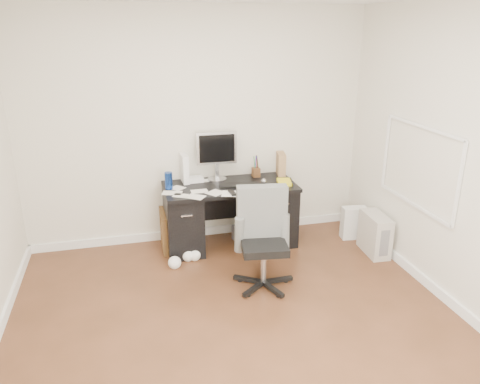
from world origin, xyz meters
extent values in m
plane|color=#462916|center=(0.00, 0.00, 0.00)|extent=(4.00, 4.00, 0.00)
cube|color=silver|center=(0.00, 2.00, 1.35)|extent=(4.00, 0.02, 2.70)
cube|color=silver|center=(0.00, -2.00, 1.35)|extent=(4.00, 0.02, 2.70)
cube|color=silver|center=(2.00, 0.00, 1.35)|extent=(0.02, 4.00, 2.70)
cube|color=white|center=(0.00, 1.99, 0.05)|extent=(4.00, 0.03, 0.10)
cube|color=white|center=(1.99, 0.00, 0.05)|extent=(0.03, 4.00, 0.10)
cube|color=black|center=(0.30, 1.65, 0.73)|extent=(1.50, 0.70, 0.04)
cube|color=black|center=(-0.25, 1.65, 0.35)|extent=(0.40, 0.60, 0.71)
cube|color=black|center=(0.85, 1.65, 0.35)|extent=(0.40, 0.60, 0.71)
cube|color=black|center=(0.30, 1.98, 0.45)|extent=(0.70, 0.03, 0.51)
cube|color=black|center=(0.39, 1.58, 0.76)|extent=(0.46, 0.22, 0.03)
sphere|color=#B4B4B8|center=(0.69, 1.59, 0.78)|extent=(0.08, 0.08, 0.06)
cylinder|color=navy|center=(-0.39, 1.68, 0.85)|extent=(0.11, 0.11, 0.19)
cube|color=white|center=(-0.18, 1.91, 0.91)|extent=(0.14, 0.29, 0.33)
cube|color=#916946|center=(0.99, 1.88, 0.89)|extent=(0.16, 0.25, 0.27)
cube|color=yellow|center=(0.92, 1.54, 0.77)|extent=(0.21, 0.24, 0.04)
cube|color=#BDB6AB|center=(1.85, 1.03, 0.23)|extent=(0.24, 0.48, 0.47)
cube|color=silver|center=(1.80, 1.46, 0.20)|extent=(0.32, 0.24, 0.40)
cube|color=#543B19|center=(-0.28, 1.72, 0.23)|extent=(0.46, 0.46, 0.45)
cube|color=slate|center=(0.54, 1.71, 0.09)|extent=(0.38, 0.34, 0.19)
camera|label=1|loc=(-0.84, -3.28, 2.48)|focal=35.00mm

